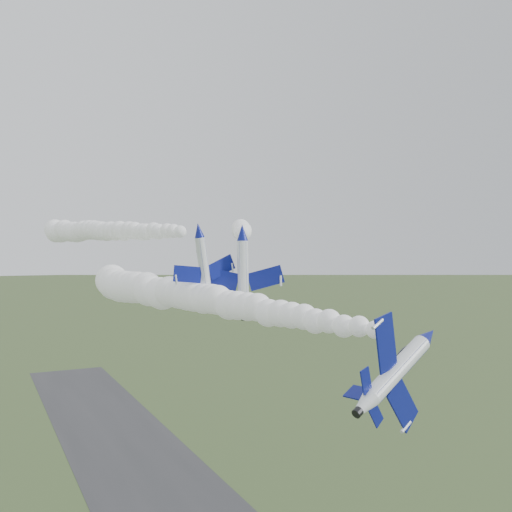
# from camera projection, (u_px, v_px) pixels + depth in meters

# --- Properties ---
(jet_lead) EXTENTS (5.81, 12.77, 9.77)m
(jet_lead) POSITION_uv_depth(u_px,v_px,m) (429.00, 336.00, 51.18)
(jet_lead) COLOR white
(smoke_trail_jet_lead) EXTENTS (23.31, 59.60, 5.44)m
(smoke_trail_jet_lead) POSITION_uv_depth(u_px,v_px,m) (206.00, 299.00, 76.15)
(smoke_trail_jet_lead) COLOR white
(jet_pair_left) EXTENTS (9.84, 11.73, 3.14)m
(jet_pair_left) POSITION_uv_depth(u_px,v_px,m) (199.00, 230.00, 77.61)
(jet_pair_left) COLOR white
(smoke_trail_jet_pair_left) EXTENTS (16.09, 62.47, 4.62)m
(smoke_trail_jet_pair_left) POSITION_uv_depth(u_px,v_px,m) (103.00, 231.00, 105.11)
(smoke_trail_jet_pair_left) COLOR white
(jet_pair_right) EXTENTS (11.23, 12.80, 3.34)m
(jet_pair_right) POSITION_uv_depth(u_px,v_px,m) (242.00, 232.00, 79.79)
(jet_pair_right) COLOR white
(smoke_trail_jet_pair_right) EXTENTS (31.14, 60.76, 4.62)m
(smoke_trail_jet_pair_right) POSITION_uv_depth(u_px,v_px,m) (242.00, 231.00, 115.83)
(smoke_trail_jet_pair_right) COLOR white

